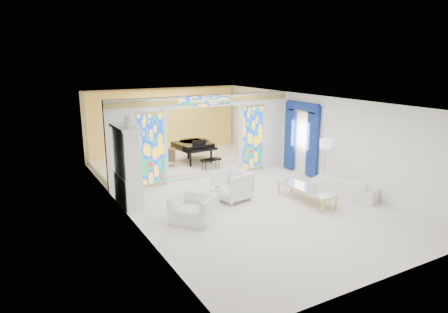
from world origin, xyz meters
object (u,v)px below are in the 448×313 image
armchair_left (193,209)px  coffee_table (306,189)px  china_cabinet (127,167)px  armchair_right (232,186)px  sofa (344,187)px  tv_console (168,155)px  grand_piano (194,145)px

armchair_left → coffee_table: size_ratio=0.53×
china_cabinet → armchair_right: bearing=-22.4°
sofa → coffee_table: sofa is taller
armchair_left → sofa: bearing=41.9°
armchair_left → coffee_table: (3.61, -0.33, 0.06)m
coffee_table → sofa: bearing=-6.5°
tv_console → sofa: bearing=-31.4°
armchair_left → tv_console: tv_console is taller
grand_piano → tv_console: 1.29m
coffee_table → grand_piano: grand_piano is taller
sofa → armchair_left: bearing=63.2°
armchair_left → armchair_right: (1.76, 0.94, 0.10)m
armchair_right → sofa: size_ratio=0.48×
armchair_left → sofa: (5.04, -0.49, -0.05)m
armchair_right → grand_piano: 4.41m
armchair_right → coffee_table: 2.24m
grand_piano → sofa: bearing=-72.6°
armchair_right → sofa: bearing=56.4°
china_cabinet → coffee_table: 5.39m
china_cabinet → sofa: size_ratio=1.29×
armchair_right → grand_piano: (0.74, 4.33, 0.38)m
armchair_left → sofa: armchair_left is taller
grand_piano → coffee_table: bearing=-85.2°
tv_console → armchair_left: bearing=-79.9°
tv_console → china_cabinet: bearing=-105.3°
china_cabinet → sofa: bearing=-23.0°
china_cabinet → armchair_left: (1.13, -2.12, -0.81)m
armchair_right → tv_console: (-0.51, 4.09, 0.17)m
coffee_table → tv_console: 5.85m
armchair_left → armchair_right: 2.00m
china_cabinet → armchair_right: size_ratio=2.71×
armchair_right → tv_console: 4.12m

